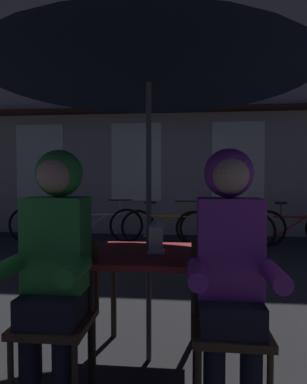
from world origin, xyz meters
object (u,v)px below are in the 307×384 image
Objects in this scene: person_left_hooded at (55,248)px; person_right_hooded at (230,252)px; bicycle_nearest at (47,225)px; bicycle_fifth at (297,228)px; cafe_table at (149,267)px; chair_left at (60,307)px; bicycle_third at (166,227)px; lantern at (156,234)px; chair_right at (228,314)px; patio_umbrella at (149,53)px; bicycle_second at (100,225)px; bicycle_fourth at (226,229)px.

person_left_hooded is 0.96m from person_right_hooded.
bicycle_nearest is 1.00× the size of bicycle_fifth.
cafe_table is 4.60m from bicycle_fifth.
chair_left is 0.36m from person_left_hooded.
chair_left is 0.52× the size of bicycle_third.
bicycle_nearest is (-2.42, 3.89, -0.51)m from lantern.
chair_right is at bearing 0.00° from chair_left.
person_right_hooded is 4.79m from bicycle_fifth.
chair_right is 0.36m from person_right_hooded.
cafe_table is at bearing -88.31° from bicycle_third.
person_right_hooded is at bearing -90.00° from chair_right.
cafe_table is at bearing 142.45° from chair_right.
chair_right is (0.48, -0.37, -1.57)m from patio_umbrella.
bicycle_fourth is (2.35, -0.28, 0.00)m from bicycle_second.
bicycle_second and bicycle_fifth have the same top height.
cafe_table is 4.56m from bicycle_nearest.
person_right_hooded is at bearing -96.55° from bicycle_fourth.
person_left_hooded reaches higher than lantern.
bicycle_fifth is (1.77, 4.42, -0.50)m from person_right_hooded.
person_left_hooded is at bearing -66.33° from bicycle_nearest.
bicycle_fifth is (2.20, 3.99, -0.51)m from lantern.
chair_left is (-0.53, -0.37, -0.37)m from lantern.
patio_umbrella is 1.68m from chair_left.
chair_left reaches higher than bicycle_second.
cafe_table is 3.20× the size of lantern.
bicycle_second is 1.28m from bicycle_third.
patio_umbrella is 1.41× the size of bicycle_second.
person_right_hooded reaches higher than chair_left.
lantern is 4.61m from bicycle_nearest.
bicycle_nearest is at bearing 121.37° from cafe_table.
person_right_hooded is (0.43, -0.43, -0.01)m from lantern.
lantern reaches higher than cafe_table.
bicycle_fourth and bicycle_fifth have the same top height.
bicycle_third is at bearing 92.43° from lantern.
chair_left is 0.62× the size of person_left_hooded.
patio_umbrella reaches higher than bicycle_fourth.
bicycle_fifth is at bearing -0.36° from bicycle_second.
lantern is at bearing -118.89° from bicycle_fifth.
chair_right is 0.52× the size of bicycle_fourth.
patio_umbrella reaches higher than bicycle_fifth.
chair_right reaches higher than cafe_table.
person_right_hooded is 0.83× the size of bicycle_fifth.
bicycle_third is at bearing 85.07° from chair_left.
bicycle_second is (-1.39, 4.02, -0.29)m from cafe_table.
person_left_hooded reaches higher than chair_left.
bicycle_third is (-0.59, 4.29, -0.50)m from person_right_hooded.
bicycle_fifth is (3.64, -0.02, 0.00)m from bicycle_second.
bicycle_second is (-1.39, 4.02, -1.71)m from patio_umbrella.
chair_right is 0.62× the size of person_right_hooded.
bicycle_third is 1.01× the size of bicycle_fourth.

